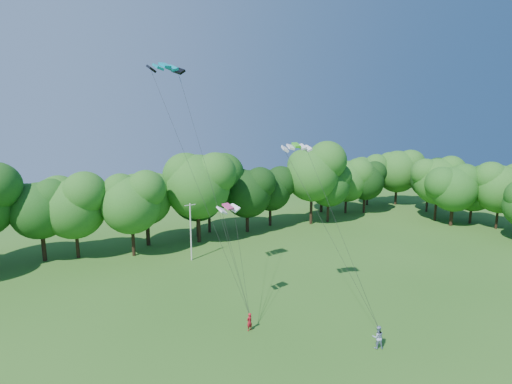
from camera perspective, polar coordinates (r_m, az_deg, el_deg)
utility_pole at (r=48.97m, az=-9.30°, el=-5.53°), size 1.42×0.18×7.07m
kite_flyer_left at (r=34.24m, az=-0.96°, el=-18.04°), size 0.62×0.48×1.53m
kite_flyer_right at (r=33.28m, az=17.01°, el=-19.20°), size 1.09×1.03×1.79m
kite_teal at (r=36.20m, az=-12.90°, el=17.24°), size 3.16×1.62×0.60m
kite_green at (r=33.59m, az=5.77°, el=6.68°), size 2.68×1.83×0.41m
kite_pink at (r=33.26m, az=-4.02°, el=-2.08°), size 2.07×1.29×0.44m
tree_back_center at (r=57.50m, az=-8.43°, el=1.03°), size 8.47×8.47×12.32m
tree_back_east at (r=73.16m, az=9.46°, el=3.04°), size 8.46×8.46×12.30m
tree_flank_east at (r=70.33m, az=26.50°, el=1.30°), size 7.85×7.85×11.42m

